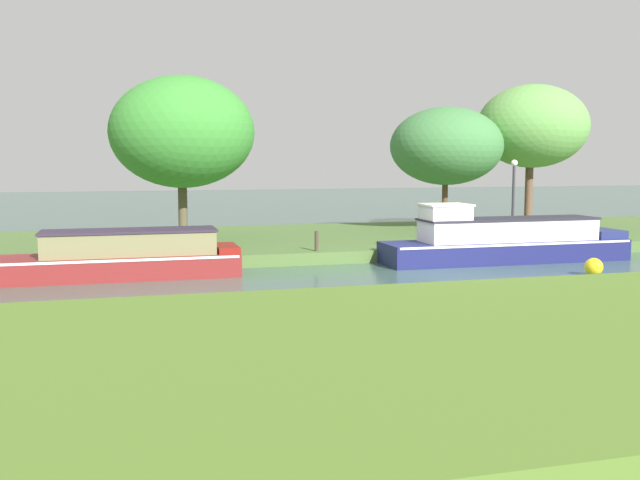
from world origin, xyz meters
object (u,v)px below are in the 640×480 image
at_px(lamp_post, 513,190).
at_px(mooring_post_near, 129,243).
at_px(navy_barge, 506,241).
at_px(maroon_narrowboat, 114,258).
at_px(willow_tree_left, 182,132).
at_px(mooring_post_far, 317,241).
at_px(willow_tree_right, 533,127).
at_px(willow_tree_centre, 446,146).
at_px(channel_buoy, 594,267).

relative_size(lamp_post, mooring_post_near, 3.28).
xyz_separation_m(navy_barge, maroon_narrowboat, (-12.43, 0.00, -0.10)).
distance_m(willow_tree_left, mooring_post_far, 6.71).
bearing_deg(willow_tree_right, lamp_post, -127.39).
height_order(willow_tree_right, lamp_post, willow_tree_right).
height_order(maroon_narrowboat, willow_tree_centre, willow_tree_centre).
height_order(lamp_post, mooring_post_far, lamp_post).
xyz_separation_m(navy_barge, mooring_post_near, (-11.99, 1.22, 0.18)).
bearing_deg(willow_tree_right, willow_tree_centre, -177.53).
distance_m(lamp_post, mooring_post_near, 13.53).
bearing_deg(mooring_post_far, willow_tree_right, 26.71).
distance_m(navy_barge, mooring_post_near, 12.06).
bearing_deg(mooring_post_far, channel_buoy, -33.07).
bearing_deg(willow_tree_right, channel_buoy, -112.39).
xyz_separation_m(willow_tree_right, lamp_post, (-3.71, -4.86, -2.53)).
distance_m(maroon_narrowboat, lamp_post, 14.12).
bearing_deg(willow_tree_centre, willow_tree_right, 2.47).
relative_size(willow_tree_right, channel_buoy, 11.74).
distance_m(maroon_narrowboat, channel_buoy, 13.77).
relative_size(maroon_narrowboat, lamp_post, 2.57).
height_order(willow_tree_centre, willow_tree_right, willow_tree_right).
xyz_separation_m(maroon_narrowboat, willow_tree_left, (2.42, 5.36, 3.75)).
relative_size(maroon_narrowboat, channel_buoy, 14.34).
height_order(maroon_narrowboat, mooring_post_near, maroon_narrowboat).
xyz_separation_m(lamp_post, channel_buoy, (-0.52, -5.41, -1.99)).
relative_size(willow_tree_left, willow_tree_centre, 1.15).
bearing_deg(lamp_post, willow_tree_right, 52.61).
xyz_separation_m(maroon_narrowboat, willow_tree_centre, (13.42, 6.72, 3.34)).
xyz_separation_m(lamp_post, mooring_post_near, (-13.43, -0.82, -1.40)).
bearing_deg(channel_buoy, willow_tree_left, 141.37).
distance_m(navy_barge, mooring_post_far, 6.25).
bearing_deg(willow_tree_centre, mooring_post_near, -157.04).
relative_size(navy_barge, willow_tree_left, 1.41).
distance_m(navy_barge, willow_tree_centre, 7.53).
bearing_deg(mooring_post_near, mooring_post_far, 0.00).
distance_m(willow_tree_centre, willow_tree_right, 4.26).
bearing_deg(maroon_narrowboat, willow_tree_left, 65.67).
height_order(willow_tree_right, channel_buoy, willow_tree_right).
bearing_deg(maroon_narrowboat, mooring_post_far, 11.01).
bearing_deg(mooring_post_near, navy_barge, -5.83).
relative_size(willow_tree_centre, channel_buoy, 9.75).
bearing_deg(lamp_post, maroon_narrowboat, -171.61).
height_order(mooring_post_near, channel_buoy, mooring_post_near).
height_order(maroon_narrowboat, willow_tree_right, willow_tree_right).
relative_size(mooring_post_near, mooring_post_far, 1.37).
bearing_deg(willow_tree_left, mooring_post_far, -46.92).
distance_m(willow_tree_left, willow_tree_centre, 11.08).
bearing_deg(channel_buoy, mooring_post_near, 160.42).
bearing_deg(willow_tree_centre, mooring_post_far, -142.33).
bearing_deg(navy_barge, mooring_post_far, 168.71).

